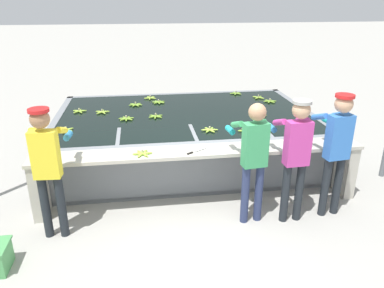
# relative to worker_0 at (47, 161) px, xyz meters

# --- Properties ---
(ground_plane) EXTENTS (80.00, 80.00, 0.00)m
(ground_plane) POSITION_rel_worker_0_xyz_m (1.99, 0.27, -1.06)
(ground_plane) COLOR #A3A099
(ground_plane) RESTS_ON ground
(wash_tank) EXTENTS (4.77, 3.18, 0.88)m
(wash_tank) POSITION_rel_worker_0_xyz_m (1.99, 2.30, -0.62)
(wash_tank) COLOR gray
(wash_tank) RESTS_ON ground
(work_ledge) EXTENTS (4.77, 0.45, 0.88)m
(work_ledge) POSITION_rel_worker_0_xyz_m (1.99, 0.49, -0.42)
(work_ledge) COLOR #B7B2A3
(work_ledge) RESTS_ON ground
(worker_0) EXTENTS (0.44, 0.73, 1.73)m
(worker_0) POSITION_rel_worker_0_xyz_m (0.00, 0.00, 0.00)
(worker_0) COLOR #1E2328
(worker_0) RESTS_ON ground
(worker_1) EXTENTS (0.46, 0.73, 1.69)m
(worker_1) POSITION_rel_worker_0_xyz_m (2.60, -0.02, -0.04)
(worker_1) COLOR navy
(worker_1) RESTS_ON ground
(worker_2) EXTENTS (0.43, 0.73, 1.72)m
(worker_2) POSITION_rel_worker_0_xyz_m (3.15, -0.08, -0.00)
(worker_2) COLOR #1E2328
(worker_2) RESTS_ON ground
(worker_3) EXTENTS (0.46, 0.74, 1.76)m
(worker_3) POSITION_rel_worker_0_xyz_m (3.76, -0.00, 0.02)
(worker_3) COLOR #1E2328
(worker_3) RESTS_ON ground
(banana_bunch_floating_0) EXTENTS (0.28, 0.28, 0.08)m
(banana_bunch_floating_0) POSITION_rel_worker_0_xyz_m (3.30, 1.92, -0.16)
(banana_bunch_floating_0) COLOR #75A333
(banana_bunch_floating_0) RESTS_ON wash_tank
(banana_bunch_floating_1) EXTENTS (0.28, 0.28, 0.08)m
(banana_bunch_floating_1) POSITION_rel_worker_0_xyz_m (2.84, 1.13, -0.16)
(banana_bunch_floating_1) COLOR #8CB738
(banana_bunch_floating_1) RESTS_ON wash_tank
(banana_bunch_floating_2) EXTENTS (0.27, 0.28, 0.08)m
(banana_bunch_floating_2) POSITION_rel_worker_0_xyz_m (3.30, 3.59, -0.16)
(banana_bunch_floating_2) COLOR #75A333
(banana_bunch_floating_2) RESTS_ON wash_tank
(banana_bunch_floating_3) EXTENTS (0.28, 0.28, 0.08)m
(banana_bunch_floating_3) POSITION_rel_worker_0_xyz_m (1.54, 3.10, -0.16)
(banana_bunch_floating_3) COLOR #75A333
(banana_bunch_floating_3) RESTS_ON wash_tank
(banana_bunch_floating_4) EXTENTS (0.27, 0.28, 0.08)m
(banana_bunch_floating_4) POSITION_rel_worker_0_xyz_m (-0.06, 1.59, -0.16)
(banana_bunch_floating_4) COLOR #9EC642
(banana_bunch_floating_4) RESTS_ON wash_tank
(banana_bunch_floating_5) EXTENTS (0.27, 0.27, 0.08)m
(banana_bunch_floating_5) POSITION_rel_worker_0_xyz_m (0.45, 2.55, -0.16)
(banana_bunch_floating_5) COLOR #9EC642
(banana_bunch_floating_5) RESTS_ON wash_tank
(banana_bunch_floating_6) EXTENTS (0.27, 0.27, 0.08)m
(banana_bunch_floating_6) POSITION_rel_worker_0_xyz_m (1.38, 3.46, -0.16)
(banana_bunch_floating_6) COLOR #9EC642
(banana_bunch_floating_6) RESTS_ON wash_tank
(banana_bunch_floating_7) EXTENTS (0.23, 0.23, 0.08)m
(banana_bunch_floating_7) POSITION_rel_worker_0_xyz_m (3.69, 3.17, -0.16)
(banana_bunch_floating_7) COLOR #93BC3D
(banana_bunch_floating_7) RESTS_ON wash_tank
(banana_bunch_floating_8) EXTENTS (0.27, 0.27, 0.08)m
(banana_bunch_floating_8) POSITION_rel_worker_0_xyz_m (0.01, 2.66, -0.16)
(banana_bunch_floating_8) COLOR #93BC3D
(banana_bunch_floating_8) RESTS_ON wash_tank
(banana_bunch_floating_9) EXTENTS (0.28, 0.27, 0.08)m
(banana_bunch_floating_9) POSITION_rel_worker_0_xyz_m (1.07, 2.97, -0.16)
(banana_bunch_floating_9) COLOR #75A333
(banana_bunch_floating_9) RESTS_ON wash_tank
(banana_bunch_floating_10) EXTENTS (0.27, 0.28, 0.08)m
(banana_bunch_floating_10) POSITION_rel_worker_0_xyz_m (1.43, 2.13, -0.16)
(banana_bunch_floating_10) COLOR #75A333
(banana_bunch_floating_10) RESTS_ON wash_tank
(banana_bunch_floating_11) EXTENTS (0.28, 0.27, 0.08)m
(banana_bunch_floating_11) POSITION_rel_worker_0_xyz_m (2.26, 1.27, -0.16)
(banana_bunch_floating_11) COLOR #9EC642
(banana_bunch_floating_11) RESTS_ON wash_tank
(banana_bunch_floating_12) EXTENTS (0.28, 0.27, 0.08)m
(banana_bunch_floating_12) POSITION_rel_worker_0_xyz_m (3.83, 2.84, -0.16)
(banana_bunch_floating_12) COLOR #75A333
(banana_bunch_floating_12) RESTS_ON wash_tank
(banana_bunch_floating_13) EXTENTS (0.28, 0.27, 0.08)m
(banana_bunch_floating_13) POSITION_rel_worker_0_xyz_m (0.91, 2.07, -0.16)
(banana_bunch_floating_13) COLOR #75A333
(banana_bunch_floating_13) RESTS_ON wash_tank
(banana_bunch_ledge_0) EXTENTS (0.28, 0.26, 0.08)m
(banana_bunch_ledge_0) POSITION_rel_worker_0_xyz_m (1.16, 0.43, -0.15)
(banana_bunch_ledge_0) COLOR #9EC642
(banana_bunch_ledge_0) RESTS_ON work_ledge
(knife_0) EXTENTS (0.32, 0.19, 0.02)m
(knife_0) POSITION_rel_worker_0_xyz_m (3.43, 0.50, -0.16)
(knife_0) COLOR silver
(knife_0) RESTS_ON work_ledge
(knife_1) EXTENTS (0.31, 0.22, 0.02)m
(knife_1) POSITION_rel_worker_0_xyz_m (1.87, 0.40, -0.16)
(knife_1) COLOR silver
(knife_1) RESTS_ON work_ledge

